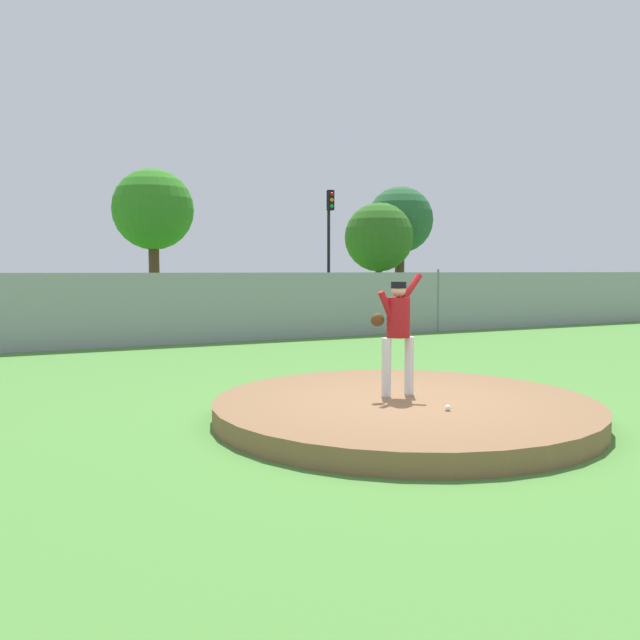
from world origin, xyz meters
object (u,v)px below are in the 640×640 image
(baseball, at_px, (448,408))
(traffic_light_far, at_px, (330,231))
(parked_car_navy, at_px, (355,302))
(pitcher_youth, at_px, (397,325))
(parked_car_teal, at_px, (84,309))

(baseball, bearing_deg, traffic_light_far, 67.31)
(baseball, bearing_deg, parked_car_navy, 64.96)
(baseball, distance_m, traffic_light_far, 21.86)
(parked_car_navy, bearing_deg, baseball, -115.04)
(pitcher_youth, height_order, baseball, pitcher_youth)
(parked_car_teal, bearing_deg, traffic_light_far, 24.09)
(parked_car_teal, bearing_deg, pitcher_youth, -78.88)
(parked_car_navy, relative_size, traffic_light_far, 0.87)
(parked_car_navy, distance_m, traffic_light_far, 5.36)
(pitcher_youth, relative_size, parked_car_teal, 0.38)
(baseball, relative_size, parked_car_teal, 0.02)
(parked_car_teal, xyz_separation_m, traffic_light_far, (11.09, 4.96, 2.99))
(parked_car_navy, distance_m, parked_car_teal, 10.07)
(baseball, height_order, parked_car_navy, parked_car_navy)
(traffic_light_far, bearing_deg, baseball, -112.69)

